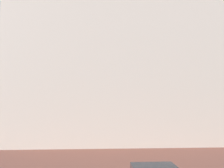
# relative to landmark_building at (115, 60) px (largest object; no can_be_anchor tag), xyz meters

# --- Properties ---
(landmark_building) EXTENTS (27.21, 13.77, 36.93)m
(landmark_building) POSITION_rel_landmark_building_xyz_m (0.00, 0.00, 0.00)
(landmark_building) COLOR beige
(landmark_building) RESTS_ON ground_plane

